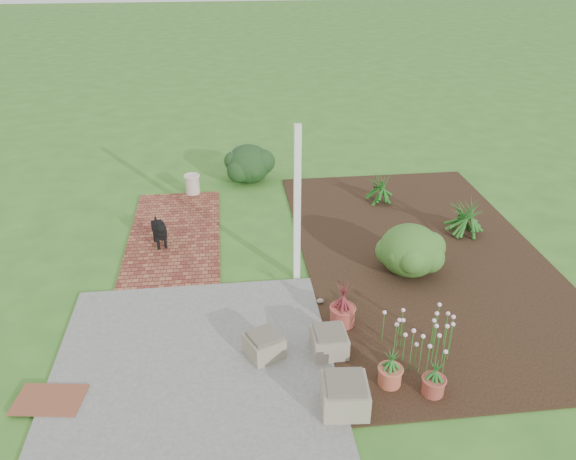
{
  "coord_description": "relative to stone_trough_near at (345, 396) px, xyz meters",
  "views": [
    {
      "loc": [
        -0.7,
        -7.31,
        4.85
      ],
      "look_at": [
        0.2,
        0.4,
        0.7
      ],
      "focal_mm": 35.0,
      "sensor_mm": 36.0,
      "label": 1
    }
  ],
  "objects": [
    {
      "name": "purple_flowering_bush",
      "position": [
        -0.71,
        6.82,
        0.2
      ],
      "size": [
        1.17,
        1.17,
        0.83
      ],
      "primitive_type": "ellipsoid",
      "rotation": [
        0.0,
        0.0,
        0.22
      ],
      "color": "black",
      "rests_on": "ground"
    },
    {
      "name": "concrete_patio",
      "position": [
        -1.73,
        0.97,
        -0.19
      ],
      "size": [
        3.5,
        3.5,
        0.04
      ],
      "primitive_type": "cube",
      "color": "slate",
      "rests_on": "ground"
    },
    {
      "name": "stone_trough_near",
      "position": [
        0.0,
        0.0,
        0.0
      ],
      "size": [
        0.56,
        0.56,
        0.34
      ],
      "primitive_type": "cube",
      "rotation": [
        0.0,
        0.0,
        -0.08
      ],
      "color": "gray",
      "rests_on": "concrete_patio"
    },
    {
      "name": "agapanthus_clump_back",
      "position": [
        2.97,
        3.85,
        0.2
      ],
      "size": [
        1.07,
        1.07,
        0.77
      ],
      "primitive_type": null,
      "rotation": [
        0.0,
        0.0,
        -0.3
      ],
      "color": "#163D11",
      "rests_on": "garden_bed"
    },
    {
      "name": "stone_trough_mid",
      "position": [
        0.0,
        0.97,
        -0.03
      ],
      "size": [
        0.45,
        0.45,
        0.29
      ],
      "primitive_type": "cube",
      "rotation": [
        0.0,
        0.0,
        0.03
      ],
      "color": "gray",
      "rests_on": "concrete_patio"
    },
    {
      "name": "terracotta_pot_small_right",
      "position": [
        0.62,
        0.32,
        -0.06
      ],
      "size": [
        0.36,
        0.36,
        0.23
      ],
      "primitive_type": "cylinder",
      "rotation": [
        0.0,
        0.0,
        0.4
      ],
      "color": "#B4553D",
      "rests_on": "garden_bed"
    },
    {
      "name": "evergreen_shrub",
      "position": [
        1.61,
        2.75,
        0.23
      ],
      "size": [
        1.15,
        1.15,
        0.82
      ],
      "primitive_type": "ellipsoid",
      "rotation": [
        0.0,
        0.0,
        -0.22
      ],
      "color": "#194210",
      "rests_on": "garden_bed"
    },
    {
      "name": "coir_doormat",
      "position": [
        -3.37,
        0.5,
        -0.16
      ],
      "size": [
        0.84,
        0.6,
        0.02
      ],
      "primitive_type": "cube",
      "rotation": [
        0.0,
        0.0,
        -0.14
      ],
      "color": "brown",
      "rests_on": "concrete_patio"
    },
    {
      "name": "cream_ceramic_urn",
      "position": [
        -1.91,
        6.2,
        0.02
      ],
      "size": [
        0.36,
        0.36,
        0.39
      ],
      "primitive_type": "cylinder",
      "rotation": [
        0.0,
        0.0,
        0.27
      ],
      "color": "beige",
      "rests_on": "brick_path"
    },
    {
      "name": "veranda_post",
      "position": [
        -0.18,
        2.82,
        1.04
      ],
      "size": [
        0.1,
        0.1,
        2.5
      ],
      "primitive_type": "cube",
      "color": "white",
      "rests_on": "ground"
    },
    {
      "name": "terracotta_pot_small_left",
      "position": [
        1.08,
        0.11,
        -0.07
      ],
      "size": [
        0.28,
        0.28,
        0.22
      ],
      "primitive_type": "cylinder",
      "rotation": [
        0.0,
        0.0,
        0.08
      ],
      "color": "brown",
      "rests_on": "garden_bed"
    },
    {
      "name": "black_dog",
      "position": [
        -2.38,
        4.02,
        0.14
      ],
      "size": [
        0.3,
        0.59,
        0.52
      ],
      "rotation": [
        0.0,
        0.0,
        0.3
      ],
      "color": "black",
      "rests_on": "brick_path"
    },
    {
      "name": "stone_trough_far",
      "position": [
        -0.83,
        1.01,
        -0.03
      ],
      "size": [
        0.56,
        0.56,
        0.28
      ],
      "primitive_type": "cube",
      "rotation": [
        0.0,
        0.0,
        0.42
      ],
      "color": "gray",
      "rests_on": "concrete_patio"
    },
    {
      "name": "terracotta_pot_bronze",
      "position": [
        0.29,
        1.54,
        -0.05
      ],
      "size": [
        0.39,
        0.39,
        0.27
      ],
      "primitive_type": "cylinder",
      "rotation": [
        0.0,
        0.0,
        0.18
      ],
      "color": "#A04136",
      "rests_on": "garden_bed"
    },
    {
      "name": "garden_bed",
      "position": [
        2.02,
        3.22,
        -0.2
      ],
      "size": [
        4.0,
        7.0,
        0.03
      ],
      "primitive_type": "cube",
      "color": "black",
      "rests_on": "ground"
    },
    {
      "name": "brick_path",
      "position": [
        -2.18,
        4.47,
        -0.19
      ],
      "size": [
        1.6,
        3.5,
        0.04
      ],
      "primitive_type": "cube",
      "color": "maroon",
      "rests_on": "ground"
    },
    {
      "name": "agapanthus_clump_front",
      "position": [
        1.82,
        5.36,
        0.16
      ],
      "size": [
        0.88,
        0.88,
        0.69
      ],
      "primitive_type": null,
      "rotation": [
        0.0,
        0.0,
        0.16
      ],
      "color": "#0B3D0D",
      "rests_on": "garden_bed"
    },
    {
      "name": "ground",
      "position": [
        -0.48,
        2.72,
        -0.21
      ],
      "size": [
        80.0,
        80.0,
        0.0
      ],
      "primitive_type": "plane",
      "color": "#316A21",
      "rests_on": "ground"
    },
    {
      "name": "pink_flower_patch",
      "position": [
        1.13,
        0.76,
        0.13
      ],
      "size": [
        1.23,
        1.23,
        0.62
      ],
      "primitive_type": null,
      "rotation": [
        0.0,
        0.0,
        -0.32
      ],
      "color": "#113D0F",
      "rests_on": "garden_bed"
    }
  ]
}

